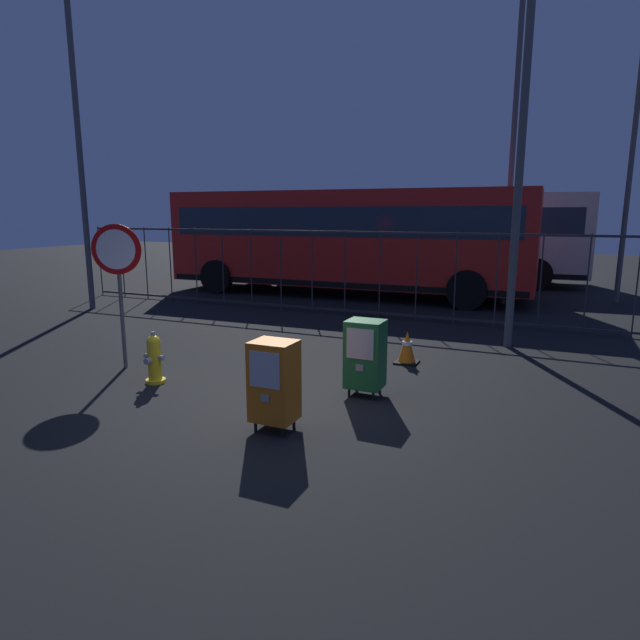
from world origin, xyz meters
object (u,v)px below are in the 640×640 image
street_light_near_right (78,127)px  street_light_far_left (634,132)px  newspaper_box_primary (274,381)px  bus_far (426,232)px  stop_sign (118,266)px  street_light_near_left (526,75)px  street_light_far_right (515,112)px  fire_hydrant (154,359)px  traffic_cone (407,347)px  newspaper_box_secondary (365,354)px  bus_near (346,237)px

street_light_near_right → street_light_far_left: size_ratio=0.99×
newspaper_box_primary → bus_far: (-1.66, 14.10, 1.14)m
stop_sign → bus_far: bearing=82.5°
street_light_near_left → street_light_far_right: (-0.58, 4.89, 0.23)m
bus_far → street_light_near_right: (-6.35, -9.14, 2.69)m
street_light_far_right → stop_sign: bearing=-118.6°
fire_hydrant → bus_far: bearing=86.8°
street_light_near_right → street_light_far_right: bearing=28.1°
fire_hydrant → stop_sign: stop_sign is taller
traffic_cone → street_light_far_right: (0.80, 6.72, 4.61)m
street_light_near_left → traffic_cone: bearing=-127.0°
traffic_cone → bus_far: 11.16m
traffic_cone → bus_far: size_ratio=0.05×
newspaper_box_secondary → street_light_near_right: street_light_near_right is taller
street_light_far_right → bus_near: bearing=-177.7°
street_light_near_left → newspaper_box_secondary: bearing=-112.3°
street_light_far_right → traffic_cone: bearing=-96.8°
street_light_near_left → street_light_far_right: size_ratio=0.95×
stop_sign → bus_near: bearing=87.7°
stop_sign → traffic_cone: stop_sign is taller
bus_far → traffic_cone: bearing=-81.7°
newspaper_box_secondary → traffic_cone: 1.80m
fire_hydrant → traffic_cone: bearing=39.3°
newspaper_box_secondary → stop_sign: bearing=-175.6°
fire_hydrant → street_light_near_left: bearing=44.4°
newspaper_box_secondary → street_light_far_right: 9.56m
fire_hydrant → street_light_near_left: (4.40, 4.31, 4.29)m
street_light_far_right → street_light_near_right: bearing=-151.9°
traffic_cone → street_light_near_left: bearing=53.0°
traffic_cone → street_light_far_right: size_ratio=0.06×
stop_sign → newspaper_box_secondary: bearing=4.4°
bus_near → street_light_near_right: street_light_near_right is taller
bus_near → street_light_far_right: 5.46m
stop_sign → street_light_near_left: size_ratio=0.27×
bus_far → street_light_far_right: (3.09, -4.10, 3.16)m
newspaper_box_primary → stop_sign: size_ratio=0.46×
newspaper_box_primary → traffic_cone: newspaper_box_primary is taller
street_light_near_left → street_light_far_left: (2.21, 6.37, -0.22)m
bus_far → street_light_near_left: (3.67, -8.99, 2.93)m
street_light_near_left → street_light_far_left: size_ratio=1.06×
newspaper_box_primary → bus_near: 10.33m
newspaper_box_primary → newspaper_box_secondary: 1.60m
traffic_cone → stop_sign: bearing=-152.6°
newspaper_box_secondary → bus_near: (-3.55, 8.31, 1.14)m
newspaper_box_secondary → stop_sign: stop_sign is taller
fire_hydrant → bus_near: bus_near is taller
bus_near → street_light_near_left: bearing=-44.5°
newspaper_box_secondary → bus_far: bearing=99.9°
fire_hydrant → newspaper_box_primary: newspaper_box_primary is taller
fire_hydrant → traffic_cone: size_ratio=1.41×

